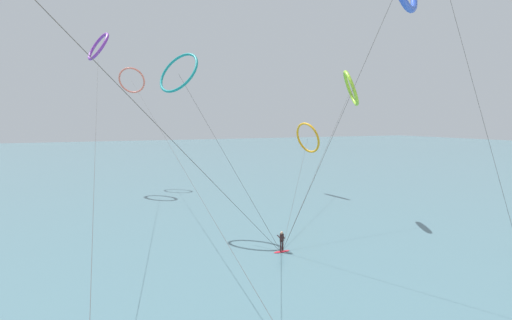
% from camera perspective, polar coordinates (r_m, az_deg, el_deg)
% --- Properties ---
extents(sea_water, '(400.00, 200.00, 0.08)m').
position_cam_1_polar(sea_water, '(106.79, -18.58, 0.20)').
color(sea_water, '#476B75').
rests_on(sea_water, ground).
extents(surfer_crimson, '(1.40, 0.70, 1.70)m').
position_cam_1_polar(surfer_crimson, '(29.52, 4.13, -13.09)').
color(surfer_crimson, red).
rests_on(surfer_crimson, ground).
extents(kite_amber, '(15.56, 21.75, 10.47)m').
position_cam_1_polar(kite_amber, '(51.78, 8.27, 3.52)').
color(kite_amber, orange).
rests_on(kite_amber, ground).
extents(kite_teal, '(8.41, 11.41, 17.00)m').
position_cam_1_polar(kite_teal, '(34.47, -12.28, 13.48)').
color(kite_teal, teal).
rests_on(kite_teal, ground).
extents(kite_violet, '(4.32, 54.00, 23.80)m').
position_cam_1_polar(kite_violet, '(59.73, -23.91, 16.26)').
color(kite_violet, purple).
rests_on(kite_violet, ground).
extents(kite_lime, '(13.39, 8.65, 15.99)m').
position_cam_1_polar(kite_lime, '(39.79, 14.94, 11.01)').
color(kite_lime, '#8CC62D').
rests_on(kite_lime, ground).
extents(kite_coral, '(4.59, 54.97, 19.07)m').
position_cam_1_polar(kite_coral, '(61.18, -19.23, 11.90)').
color(kite_coral, '#EA7260').
rests_on(kite_coral, ground).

